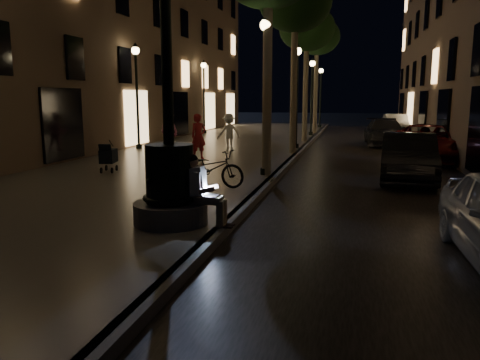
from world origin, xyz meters
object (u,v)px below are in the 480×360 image
(lamp_left_b, at_px, (137,82))
(stroller, at_px, (108,156))
(lamp_curb_d, at_px, (321,89))
(tree_third, at_px, (307,30))
(bicycle, at_px, (211,168))
(fountain_lamppost, at_px, (170,170))
(car_second, at_px, (408,157))
(car_rear, at_px, (385,132))
(pedestrian_pink, at_px, (169,134))
(lamp_curb_b, at_px, (297,83))
(lamp_curb_c, at_px, (312,87))
(pedestrian_white, at_px, (229,132))
(lamp_curb_a, at_px, (266,74))
(car_fifth, at_px, (396,125))
(seated_man_laptop, at_px, (201,188))
(lamp_left_c, at_px, (204,87))
(pedestrian_red, at_px, (199,137))
(tree_second, at_px, (295,4))
(tree_far, at_px, (317,38))
(car_third, at_px, (425,143))

(lamp_left_b, height_order, stroller, lamp_left_b)
(stroller, bearing_deg, lamp_curb_d, 65.23)
(tree_third, height_order, bicycle, tree_third)
(fountain_lamppost, xyz_separation_m, lamp_curb_d, (0.70, 30.00, 2.02))
(car_second, height_order, car_rear, car_second)
(lamp_curb_d, relative_size, pedestrian_pink, 2.80)
(lamp_curb_b, distance_m, lamp_curb_c, 8.00)
(lamp_curb_d, relative_size, pedestrian_white, 2.91)
(lamp_curb_d, bearing_deg, fountain_lamppost, -91.34)
(pedestrian_pink, bearing_deg, lamp_curb_c, -98.62)
(lamp_curb_b, distance_m, car_rear, 6.73)
(lamp_curb_a, height_order, car_fifth, lamp_curb_a)
(car_second, bearing_deg, bicycle, -144.09)
(bicycle, bearing_deg, seated_man_laptop, -155.29)
(lamp_curb_a, xyz_separation_m, pedestrian_pink, (-4.90, 4.38, -2.18))
(lamp_curb_a, distance_m, lamp_left_c, 17.50)
(stroller, xyz_separation_m, pedestrian_red, (1.76, 3.80, 0.36))
(pedestrian_pink, bearing_deg, tree_third, -108.50)
(lamp_curb_c, distance_m, pedestrian_pink, 12.80)
(lamp_left_b, bearing_deg, lamp_left_c, 90.00)
(lamp_curb_c, bearing_deg, car_second, -73.95)
(car_second, relative_size, car_rear, 0.91)
(fountain_lamppost, bearing_deg, car_rear, 74.89)
(tree_second, distance_m, pedestrian_white, 6.04)
(car_second, height_order, pedestrian_red, pedestrian_red)
(pedestrian_pink, bearing_deg, lamp_left_c, -65.05)
(pedestrian_pink, bearing_deg, pedestrian_red, 157.82)
(seated_man_laptop, xyz_separation_m, pedestrian_red, (-3.10, 9.11, 0.16))
(lamp_left_b, relative_size, car_fifth, 1.10)
(tree_far, relative_size, lamp_left_b, 1.56)
(lamp_curb_b, distance_m, lamp_left_c, 10.70)
(pedestrian_red, bearing_deg, car_fifth, 16.40)
(lamp_curb_d, distance_m, car_second, 23.48)
(lamp_curb_c, xyz_separation_m, stroller, (-4.94, -16.69, -2.52))
(pedestrian_pink, bearing_deg, car_second, 174.39)
(lamp_left_b, bearing_deg, car_third, 0.86)
(tree_far, distance_m, car_rear, 8.98)
(lamp_curb_a, distance_m, pedestrian_pink, 6.92)
(tree_third, height_order, pedestrian_white, tree_third)
(fountain_lamppost, bearing_deg, tree_far, 88.14)
(lamp_left_b, xyz_separation_m, stroller, (2.16, -6.69, -2.52))
(tree_third, distance_m, tree_far, 6.01)
(lamp_curb_a, distance_m, lamp_left_b, 9.30)
(lamp_curb_b, xyz_separation_m, lamp_curb_d, (0.00, 16.00, 0.00))
(car_third, xyz_separation_m, car_fifth, (0.00, 13.61, -0.02))
(pedestrian_red, bearing_deg, lamp_left_b, 97.43)
(lamp_curb_d, bearing_deg, lamp_left_b, -111.53)
(lamp_curb_c, bearing_deg, stroller, -106.50)
(tree_third, distance_m, lamp_curb_a, 12.35)
(fountain_lamppost, xyz_separation_m, lamp_left_b, (-6.40, 12.00, 2.02))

